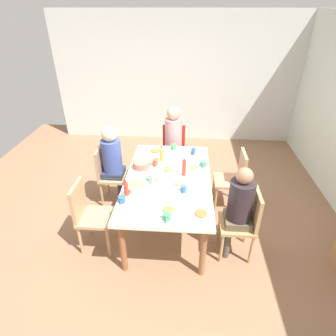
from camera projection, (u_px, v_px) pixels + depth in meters
ground_plane at (168, 222)px, 3.90m from camera, size 6.95×6.95×0.00m
wall_left at (178, 80)px, 5.78m from camera, size 0.12×5.16×2.60m
dining_table at (168, 183)px, 3.56m from camera, size 1.85×1.08×0.74m
chair_0 at (108, 172)px, 4.10m from camera, size 0.40×0.40×0.90m
person_0 at (113, 159)px, 3.98m from camera, size 0.30×0.30×1.23m
chair_1 at (89, 212)px, 3.30m from camera, size 0.40×0.40×0.90m
chair_2 at (244, 220)px, 3.19m from camera, size 0.40×0.40×0.90m
person_2 at (239, 206)px, 3.09m from camera, size 0.30×0.30×1.20m
chair_3 at (234, 177)px, 3.98m from camera, size 0.40×0.40×0.90m
chair_4 at (173, 149)px, 4.76m from camera, size 0.40×0.40×0.90m
person_4 at (173, 137)px, 4.56m from camera, size 0.30×0.30×1.28m
plate_0 at (201, 214)px, 2.90m from camera, size 0.25×0.25×0.04m
plate_1 at (169, 170)px, 3.67m from camera, size 0.26×0.26×0.04m
plate_2 at (155, 152)px, 4.13m from camera, size 0.25×0.25×0.04m
plate_3 at (179, 184)px, 3.39m from camera, size 0.25×0.25×0.04m
plate_4 at (169, 211)px, 2.95m from camera, size 0.23×0.23×0.04m
plate_5 at (194, 168)px, 3.72m from camera, size 0.24×0.24×0.04m
bowl_0 at (138, 186)px, 3.28m from camera, size 0.27×0.27×0.09m
bowl_1 at (142, 164)px, 3.72m from camera, size 0.23×0.23×0.11m
cup_0 at (203, 164)px, 3.75m from camera, size 0.13×0.09×0.08m
cup_1 at (149, 180)px, 3.39m from camera, size 0.12×0.08×0.09m
cup_2 at (155, 163)px, 3.78m from camera, size 0.11×0.08×0.09m
cup_3 at (174, 147)px, 4.21m from camera, size 0.12×0.08×0.08m
cup_4 at (122, 199)px, 3.08m from camera, size 0.12×0.09×0.07m
cup_5 at (184, 189)px, 3.25m from camera, size 0.11×0.07×0.08m
cup_6 at (193, 151)px, 4.06m from camera, size 0.11×0.07×0.10m
cup_7 at (167, 217)px, 2.83m from camera, size 0.12×0.09×0.07m
bottle_0 at (162, 154)px, 3.86m from camera, size 0.06×0.06×0.22m
bottle_1 at (184, 167)px, 3.53m from camera, size 0.05×0.05×0.26m
bottle_2 at (126, 188)px, 3.16m from camera, size 0.06×0.06×0.21m
bottle_3 at (160, 176)px, 3.40m from camera, size 0.07×0.07×0.18m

